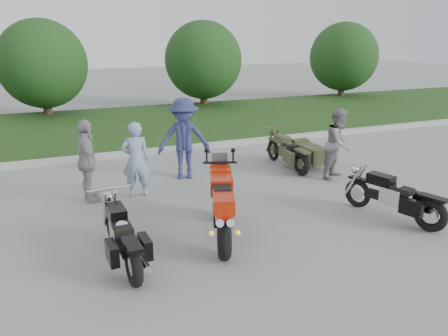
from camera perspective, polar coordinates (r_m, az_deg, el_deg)
name	(u,v)px	position (r m, az deg, el deg)	size (l,w,h in m)	color
ground	(255,235)	(7.77, 4.10, -8.72)	(80.00, 80.00, 0.00)	gray
curb	(165,150)	(13.06, -7.77, 2.31)	(60.00, 0.30, 0.15)	#A7A59D
grass_strip	(136,125)	(17.01, -11.47, 5.57)	(60.00, 8.00, 0.14)	#2B521C
tree_mid_left	(42,64)	(19.76, -22.63, 12.43)	(3.60, 3.60, 4.00)	#3F2B1C
tree_mid_right	(203,60)	(21.03, -2.71, 13.89)	(3.60, 3.60, 4.00)	#3F2B1C
tree_far_right	(344,57)	(24.93, 15.37, 13.83)	(3.60, 3.60, 4.00)	#3F2B1C
sportbike_red	(222,203)	(7.40, -0.26, -4.66)	(0.96, 2.19, 1.08)	black
cruiser_left	(123,239)	(6.85, -13.07, -9.04)	(0.39, 2.11, 0.81)	black
cruiser_right	(397,199)	(8.82, 21.62, -3.80)	(0.79, 2.04, 0.81)	black
cruiser_sidecar	(301,153)	(11.66, 9.99, 1.92)	(1.04, 2.07, 0.80)	black
person_stripe	(136,160)	(9.46, -11.45, 1.08)	(0.60, 0.39, 1.64)	#8495B4
person_grey	(339,143)	(10.88, 14.75, 3.12)	(0.83, 0.65, 1.71)	gray
person_denim	(184,139)	(10.48, -5.25, 3.79)	(1.26, 0.72, 1.95)	navy
person_back	(87,161)	(9.39, -17.44, 0.82)	(1.02, 0.43, 1.74)	#969691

